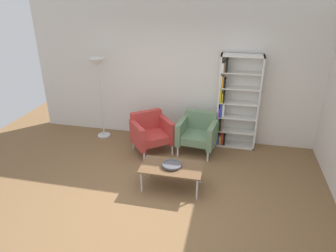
{
  "coord_description": "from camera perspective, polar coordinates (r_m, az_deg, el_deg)",
  "views": [
    {
      "loc": [
        1.1,
        -3.69,
        3.07
      ],
      "look_at": [
        0.09,
        0.84,
        0.95
      ],
      "focal_mm": 32.98,
      "sensor_mm": 36.0,
      "label": 1
    }
  ],
  "objects": [
    {
      "name": "coffee_table_low",
      "position": [
        5.05,
        0.69,
        -7.79
      ],
      "size": [
        1.0,
        0.56,
        0.4
      ],
      "color": "brown",
      "rests_on": "ground_plane"
    },
    {
      "name": "bookshelf_tall",
      "position": [
        6.31,
        12.19,
        4.13
      ],
      "size": [
        0.8,
        0.3,
        1.9
      ],
      "color": "silver",
      "rests_on": "ground_plane"
    },
    {
      "name": "ground_plane",
      "position": [
        4.92,
        -3.28,
        -14.07
      ],
      "size": [
        8.32,
        8.32,
        0.0
      ],
      "primitive_type": "plane",
      "color": "brown"
    },
    {
      "name": "decorative_bowl",
      "position": [
        5.01,
        0.69,
        -7.15
      ],
      "size": [
        0.32,
        0.32,
        0.05
      ],
      "color": "#4C4C51",
      "rests_on": "coffee_table_low"
    },
    {
      "name": "armchair_near_window",
      "position": [
        6.15,
        5.51,
        -1.14
      ],
      "size": [
        0.79,
        0.74,
        0.78
      ],
      "rotation": [
        0.0,
        0.0,
        -0.12
      ],
      "color": "slate",
      "rests_on": "ground_plane"
    },
    {
      "name": "plaster_back_panel",
      "position": [
        6.45,
        2.35,
        10.0
      ],
      "size": [
        6.4,
        0.12,
        2.9
      ],
      "primitive_type": "cube",
      "color": "silver",
      "rests_on": "ground_plane"
    },
    {
      "name": "armchair_spare_guest",
      "position": [
        6.14,
        -3.19,
        -1.1
      ],
      "size": [
        0.95,
        0.94,
        0.78
      ],
      "rotation": [
        0.0,
        0.0,
        0.68
      ],
      "color": "#B73833",
      "rests_on": "ground_plane"
    },
    {
      "name": "floor_lamp_torchiere",
      "position": [
        6.57,
        -12.79,
        9.66
      ],
      "size": [
        0.32,
        0.32,
        1.74
      ],
      "color": "silver",
      "rests_on": "ground_plane"
    }
  ]
}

